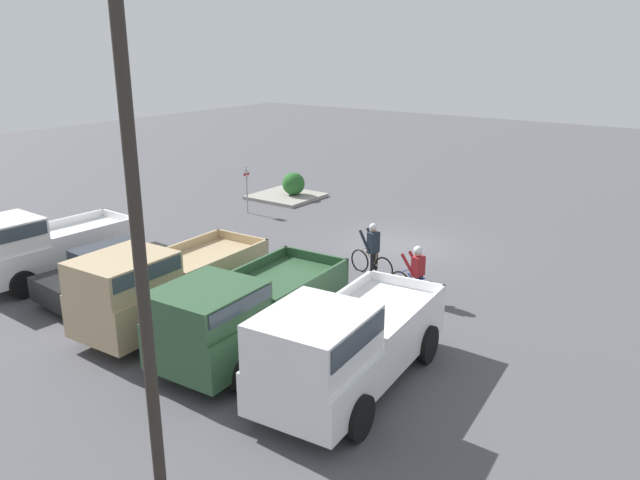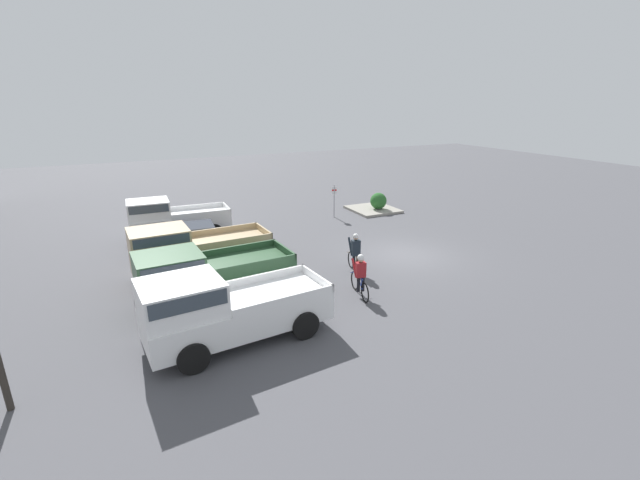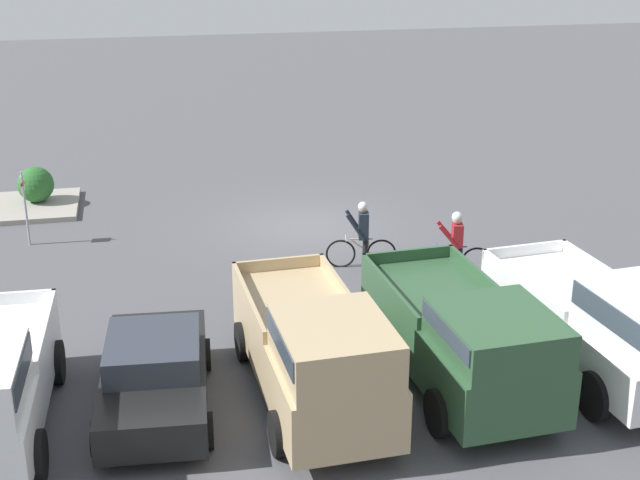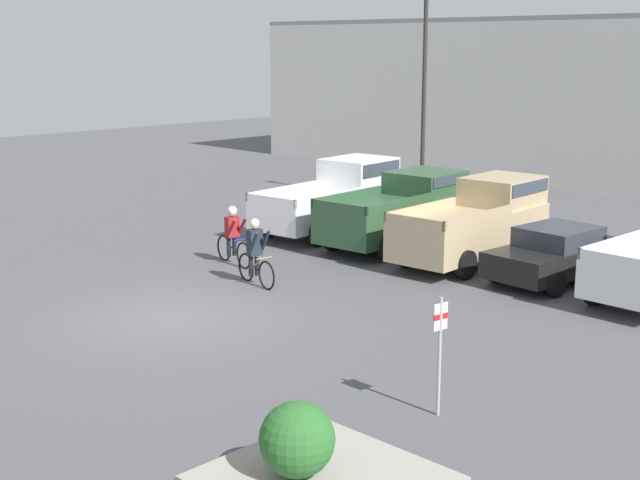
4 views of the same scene
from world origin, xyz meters
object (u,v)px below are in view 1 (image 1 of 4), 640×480
at_px(sedan_0, 114,271).
at_px(lamppost, 140,258).
at_px(pickup_truck_0, 342,344).
at_px(pickup_truck_3, 38,246).
at_px(fire_lane_sign, 247,185).
at_px(pickup_truck_2, 163,284).
at_px(cyclist_0, 372,250).
at_px(shrub, 294,184).
at_px(cyclist_1, 417,273).
at_px(pickup_truck_1, 245,311).

xyz_separation_m(sedan_0, lamppost, (-9.12, 5.95, 3.98)).
height_order(pickup_truck_0, lamppost, lamppost).
relative_size(pickup_truck_3, fire_lane_sign, 2.49).
distance_m(pickup_truck_0, fire_lane_sign, 15.06).
relative_size(pickup_truck_2, sedan_0, 1.29).
bearing_deg(cyclist_0, pickup_truck_2, 68.57).
relative_size(pickup_truck_2, cyclist_0, 3.19).
relative_size(pickup_truck_2, shrub, 5.22).
bearing_deg(shrub, pickup_truck_0, 131.47).
relative_size(pickup_truck_2, cyclist_1, 3.01).
relative_size(pickup_truck_1, pickup_truck_3, 1.08).
distance_m(pickup_truck_0, cyclist_0, 7.16).
xyz_separation_m(pickup_truck_2, cyclist_1, (-4.54, -5.28, -0.32)).
xyz_separation_m(pickup_truck_3, cyclist_1, (-10.18, -5.38, -0.29)).
distance_m(cyclist_1, fire_lane_sign, 11.27).
xyz_separation_m(pickup_truck_2, sedan_0, (2.82, -0.53, -0.43)).
distance_m(pickup_truck_2, shrub, 14.22).
distance_m(lamppost, shrub, 22.40).
height_order(pickup_truck_2, pickup_truck_3, pickup_truck_2).
bearing_deg(lamppost, pickup_truck_3, -24.06).
distance_m(sedan_0, cyclist_1, 8.77).
xyz_separation_m(pickup_truck_2, cyclist_0, (-2.47, -6.29, -0.30)).
distance_m(pickup_truck_0, cyclist_1, 5.53).
bearing_deg(shrub, sedan_0, 103.99).
bearing_deg(cyclist_1, pickup_truck_3, 27.84).
bearing_deg(cyclist_0, pickup_truck_1, 93.07).
xyz_separation_m(sedan_0, shrub, (3.09, -12.40, -0.03)).
relative_size(pickup_truck_3, cyclist_0, 2.89).
height_order(pickup_truck_1, cyclist_0, pickup_truck_1).
bearing_deg(pickup_truck_3, pickup_truck_2, -179.06).
bearing_deg(shrub, cyclist_0, 141.60).
height_order(sedan_0, shrub, sedan_0).
distance_m(pickup_truck_0, pickup_truck_3, 11.26).
height_order(cyclist_0, shrub, cyclist_0).
bearing_deg(sedan_0, pickup_truck_1, 174.89).
xyz_separation_m(cyclist_0, cyclist_1, (-2.08, 1.00, -0.02)).
bearing_deg(cyclist_0, fire_lane_sign, -21.82).
height_order(pickup_truck_0, pickup_truck_3, pickup_truck_0).
bearing_deg(cyclist_0, cyclist_1, 154.24).
relative_size(sedan_0, cyclist_1, 2.34).
height_order(pickup_truck_1, pickup_truck_2, pickup_truck_2).
xyz_separation_m(pickup_truck_3, fire_lane_sign, (0.22, -9.71, 0.11)).
bearing_deg(shrub, lamppost, 123.65).
bearing_deg(sedan_0, shrub, -76.01).
height_order(pickup_truck_3, lamppost, lamppost).
bearing_deg(pickup_truck_1, shrub, -55.97).
relative_size(pickup_truck_2, fire_lane_sign, 2.75).
bearing_deg(fire_lane_sign, cyclist_1, 157.37).
bearing_deg(cyclist_0, lamppost, 108.13).
bearing_deg(sedan_0, lamppost, 146.89).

